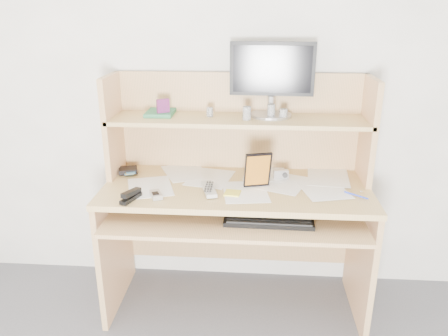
# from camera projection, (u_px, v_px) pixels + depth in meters

# --- Properties ---
(back_wall) EXTENTS (3.60, 0.04, 2.50)m
(back_wall) POSITION_uv_depth(u_px,v_px,m) (240.00, 81.00, 2.42)
(back_wall) COLOR white
(back_wall) RESTS_ON floor
(desk) EXTENTS (1.40, 0.70, 1.30)m
(desk) POSITION_uv_depth(u_px,v_px,m) (237.00, 190.00, 2.39)
(desk) COLOR tan
(desk) RESTS_ON floor
(paper_clutter) EXTENTS (1.32, 0.54, 0.01)m
(paper_clutter) POSITION_uv_depth(u_px,v_px,m) (236.00, 185.00, 2.30)
(paper_clutter) COLOR white
(paper_clutter) RESTS_ON desk
(keyboard) EXTENTS (0.44, 0.17, 0.03)m
(keyboard) POSITION_uv_depth(u_px,v_px,m) (269.00, 219.00, 2.13)
(keyboard) COLOR black
(keyboard) RESTS_ON desk
(tv_remote) EXTENTS (0.10, 0.20, 0.02)m
(tv_remote) POSITION_uv_depth(u_px,v_px,m) (209.00, 189.00, 2.22)
(tv_remote) COLOR #AAABA5
(tv_remote) RESTS_ON paper_clutter
(flip_phone) EXTENTS (0.08, 0.10, 0.02)m
(flip_phone) POSITION_uv_depth(u_px,v_px,m) (156.00, 194.00, 2.15)
(flip_phone) COLOR #B1B1B4
(flip_phone) RESTS_ON paper_clutter
(stapler) EXTENTS (0.08, 0.14, 0.04)m
(stapler) POSITION_uv_depth(u_px,v_px,m) (131.00, 195.00, 2.12)
(stapler) COLOR black
(stapler) RESTS_ON paper_clutter
(wallet) EXTENTS (0.12, 0.11, 0.03)m
(wallet) POSITION_uv_depth(u_px,v_px,m) (128.00, 170.00, 2.46)
(wallet) COLOR black
(wallet) RESTS_ON paper_clutter
(sticky_note_pad) EXTENTS (0.09, 0.09, 0.01)m
(sticky_note_pad) POSITION_uv_depth(u_px,v_px,m) (232.00, 193.00, 2.20)
(sticky_note_pad) COLOR #F4FF43
(sticky_note_pad) RESTS_ON desk
(digital_camera) EXTENTS (0.08, 0.05, 0.05)m
(digital_camera) POSITION_uv_depth(u_px,v_px,m) (281.00, 174.00, 2.38)
(digital_camera) COLOR #A8A8AA
(digital_camera) RESTS_ON paper_clutter
(game_case) EXTENTS (0.14, 0.05, 0.19)m
(game_case) POSITION_uv_depth(u_px,v_px,m) (258.00, 170.00, 2.23)
(game_case) COLOR black
(game_case) RESTS_ON paper_clutter
(blue_pen) EXTENTS (0.10, 0.09, 0.01)m
(blue_pen) POSITION_uv_depth(u_px,v_px,m) (356.00, 195.00, 2.16)
(blue_pen) COLOR #1B34D0
(blue_pen) RESTS_ON paper_clutter
(card_box) EXTENTS (0.07, 0.05, 0.09)m
(card_box) POSITION_uv_depth(u_px,v_px,m) (163.00, 108.00, 2.34)
(card_box) COLOR maroon
(card_box) RESTS_ON desk
(shelf_book) EXTENTS (0.15, 0.20, 0.02)m
(shelf_book) POSITION_uv_depth(u_px,v_px,m) (161.00, 112.00, 2.40)
(shelf_book) COLOR #36884D
(shelf_book) RESTS_ON desk
(chip_stack_a) EXTENTS (0.04, 0.04, 0.05)m
(chip_stack_a) POSITION_uv_depth(u_px,v_px,m) (210.00, 112.00, 2.34)
(chip_stack_a) COLOR black
(chip_stack_a) RESTS_ON desk
(chip_stack_b) EXTENTS (0.05, 0.05, 0.07)m
(chip_stack_b) POSITION_uv_depth(u_px,v_px,m) (247.00, 113.00, 2.27)
(chip_stack_b) COLOR silver
(chip_stack_b) RESTS_ON desk
(chip_stack_c) EXTENTS (0.05, 0.05, 0.05)m
(chip_stack_c) POSITION_uv_depth(u_px,v_px,m) (283.00, 114.00, 2.29)
(chip_stack_c) COLOR black
(chip_stack_c) RESTS_ON desk
(chip_stack_d) EXTENTS (0.05, 0.05, 0.07)m
(chip_stack_d) POSITION_uv_depth(u_px,v_px,m) (271.00, 111.00, 2.31)
(chip_stack_d) COLOR white
(chip_stack_d) RESTS_ON desk
(monitor) EXTENTS (0.45, 0.22, 0.39)m
(monitor) POSITION_uv_depth(u_px,v_px,m) (272.00, 77.00, 2.31)
(monitor) COLOR #AAABAF
(monitor) RESTS_ON desk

